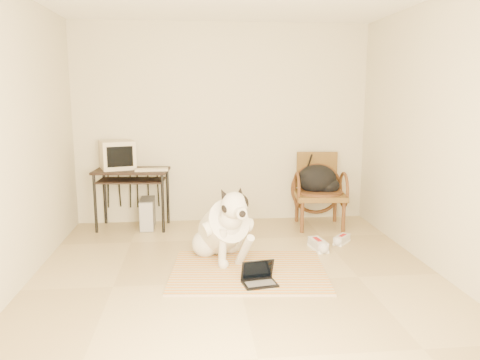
{
  "coord_description": "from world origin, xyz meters",
  "views": [
    {
      "loc": [
        -0.41,
        -4.17,
        1.76
      ],
      "look_at": [
        0.08,
        0.63,
        0.87
      ],
      "focal_mm": 35.0,
      "sensor_mm": 36.0,
      "label": 1
    }
  ],
  "objects": [
    {
      "name": "sneaker_left",
      "position": [
        1.0,
        0.85,
        0.05
      ],
      "size": [
        0.18,
        0.35,
        0.12
      ],
      "color": "white",
      "rests_on": "floor"
    },
    {
      "name": "laptop",
      "position": [
        0.18,
        -0.1,
        0.07
      ],
      "size": [
        0.34,
        0.27,
        0.22
      ],
      "color": "black",
      "rests_on": "rug"
    },
    {
      "name": "rattan_chair",
      "position": [
        1.26,
        1.81,
        0.49
      ],
      "size": [
        0.7,
        0.68,
        0.97
      ],
      "color": "brown",
      "rests_on": "floor"
    },
    {
      "name": "backpack",
      "position": [
        1.25,
        1.79,
        0.63
      ],
      "size": [
        0.55,
        0.43,
        0.39
      ],
      "color": "black",
      "rests_on": "rattan_chair"
    },
    {
      "name": "computer_desk",
      "position": [
        -1.21,
        1.94,
        0.68
      ],
      "size": [
        0.99,
        0.61,
        0.79
      ],
      "color": "black",
      "rests_on": "floor"
    },
    {
      "name": "wall_right",
      "position": [
        2.0,
        0.0,
        1.35
      ],
      "size": [
        0.0,
        4.5,
        4.5
      ],
      "primitive_type": "plane",
      "rotation": [
        1.57,
        0.0,
        -1.57
      ],
      "color": "beige",
      "rests_on": "floor"
    },
    {
      "name": "dog",
      "position": [
        -0.1,
        0.6,
        0.35
      ],
      "size": [
        0.67,
        1.1,
        0.87
      ],
      "color": "silver",
      "rests_on": "rug"
    },
    {
      "name": "sneaker_right",
      "position": [
        1.34,
        1.04,
        0.04
      ],
      "size": [
        0.27,
        0.28,
        0.1
      ],
      "color": "white",
      "rests_on": "floor"
    },
    {
      "name": "crt_monitor",
      "position": [
        -1.4,
        2.03,
        0.97
      ],
      "size": [
        0.51,
        0.5,
        0.37
      ],
      "color": "#C3B499",
      "rests_on": "computer_desk"
    },
    {
      "name": "wall_left",
      "position": [
        -2.0,
        0.0,
        1.35
      ],
      "size": [
        0.0,
        4.5,
        4.5
      ],
      "primitive_type": "plane",
      "rotation": [
        1.57,
        0.0,
        1.57
      ],
      "color": "beige",
      "rests_on": "floor"
    },
    {
      "name": "pc_tower",
      "position": [
        -1.02,
        1.92,
        0.2
      ],
      "size": [
        0.18,
        0.43,
        0.4
      ],
      "color": "#4F4F52",
      "rests_on": "floor"
    },
    {
      "name": "wall_back",
      "position": [
        0.0,
        2.25,
        1.35
      ],
      "size": [
        4.5,
        0.0,
        4.5
      ],
      "primitive_type": "plane",
      "rotation": [
        1.57,
        0.0,
        0.0
      ],
      "color": "beige",
      "rests_on": "floor"
    },
    {
      "name": "rug",
      "position": [
        0.12,
        0.24,
        0.01
      ],
      "size": [
        1.64,
        1.32,
        0.02
      ],
      "color": "orange",
      "rests_on": "floor"
    },
    {
      "name": "wall_front",
      "position": [
        0.0,
        -2.25,
        1.35
      ],
      "size": [
        4.5,
        0.0,
        4.5
      ],
      "primitive_type": "plane",
      "rotation": [
        -1.57,
        0.0,
        0.0
      ],
      "color": "beige",
      "rests_on": "floor"
    },
    {
      "name": "floor",
      "position": [
        0.0,
        0.0,
        0.0
      ],
      "size": [
        4.5,
        4.5,
        0.0
      ],
      "primitive_type": "plane",
      "color": "tan",
      "rests_on": "ground"
    },
    {
      "name": "desk_keyboard",
      "position": [
        -0.94,
        1.83,
        0.8
      ],
      "size": [
        0.43,
        0.18,
        0.03
      ],
      "primitive_type": "cube",
      "rotation": [
        0.0,
        0.0,
        0.06
      ],
      "color": "#C3B499",
      "rests_on": "computer_desk"
    }
  ]
}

